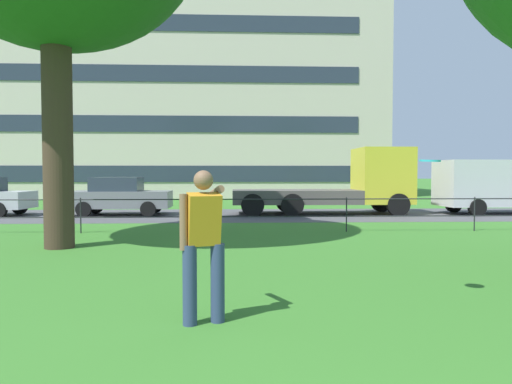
% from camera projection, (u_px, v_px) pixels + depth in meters
% --- Properties ---
extents(street_strip, '(80.00, 6.05, 0.01)m').
position_uv_depth(street_strip, '(268.00, 215.00, 18.90)').
color(street_strip, '#4C4C51').
rests_on(street_strip, ground).
extents(park_fence, '(34.25, 0.04, 1.00)m').
position_uv_depth(park_fence, '(281.00, 209.00, 13.34)').
color(park_fence, '#232328').
rests_on(park_fence, ground).
extents(person_thrower, '(0.50, 0.86, 1.73)m').
position_uv_depth(person_thrower, '(203.00, 241.00, 5.19)').
color(person_thrower, navy).
rests_on(person_thrower, ground).
extents(frisbee, '(0.36, 0.36, 0.04)m').
position_uv_depth(frisbee, '(430.00, 161.00, 6.02)').
color(frisbee, '#2DB2C6').
extents(car_grey_far_left, '(4.02, 1.84, 1.54)m').
position_uv_depth(car_grey_far_left, '(120.00, 196.00, 18.83)').
color(car_grey_far_left, slate).
rests_on(car_grey_far_left, ground).
extents(flatbed_truck_center, '(7.31, 2.43, 2.75)m').
position_uv_depth(flatbed_truck_center, '(347.00, 185.00, 19.31)').
color(flatbed_truck_center, yellow).
rests_on(flatbed_truck_center, ground).
extents(panel_van_left, '(5.06, 2.22, 2.24)m').
position_uv_depth(panel_van_left, '(500.00, 184.00, 19.30)').
color(panel_van_left, silver).
rests_on(panel_van_left, ground).
extents(apartment_building_background, '(29.82, 12.58, 17.05)m').
position_uv_depth(apartment_building_background, '(184.00, 88.00, 36.87)').
color(apartment_building_background, beige).
rests_on(apartment_building_background, ground).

